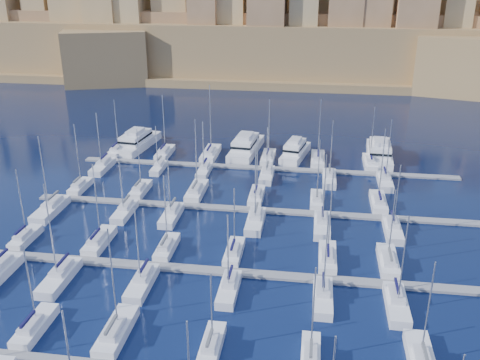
% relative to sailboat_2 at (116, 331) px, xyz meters
% --- Properties ---
extents(ground, '(600.00, 600.00, 0.00)m').
position_rel_sailboat_2_xyz_m(ground, '(12.36, 28.36, -0.76)').
color(ground, black).
rests_on(ground, ground).
extents(pontoon_mid_near, '(84.00, 2.00, 0.40)m').
position_rel_sailboat_2_xyz_m(pontoon_mid_near, '(12.36, 16.36, -0.56)').
color(pontoon_mid_near, slate).
rests_on(pontoon_mid_near, ground).
extents(pontoon_mid_far, '(84.00, 2.00, 0.40)m').
position_rel_sailboat_2_xyz_m(pontoon_mid_far, '(12.36, 38.36, -0.56)').
color(pontoon_mid_far, slate).
rests_on(pontoon_mid_far, ground).
extents(pontoon_far, '(84.00, 2.00, 0.40)m').
position_rel_sailboat_2_xyz_m(pontoon_far, '(12.36, 60.36, -0.56)').
color(pontoon_far, slate).
rests_on(pontoon_far, ground).
extents(sailboat_1, '(2.51, 8.38, 12.26)m').
position_rel_sailboat_2_xyz_m(sailboat_1, '(-10.47, -0.56, -0.03)').
color(sailboat_1, white).
rests_on(sailboat_1, ground).
extents(sailboat_2, '(2.85, 9.51, 14.98)m').
position_rel_sailboat_2_xyz_m(sailboat_2, '(0.00, 0.00, 0.00)').
color(sailboat_2, white).
rests_on(sailboat_2, ground).
extents(sailboat_3, '(2.32, 7.74, 10.70)m').
position_rel_sailboat_2_xyz_m(sailboat_3, '(12.16, -0.87, -0.05)').
color(sailboat_3, white).
rests_on(sailboat_3, ground).
extents(sailboat_4, '(2.24, 7.46, 12.60)m').
position_rel_sailboat_2_xyz_m(sailboat_4, '(23.86, -1.01, -0.03)').
color(sailboat_4, white).
rests_on(sailboat_4, ground).
extents(sailboat_12, '(2.35, 7.84, 12.89)m').
position_rel_sailboat_2_xyz_m(sailboat_12, '(-23.60, 21.18, -0.03)').
color(sailboat_12, white).
rests_on(sailboat_12, ground).
extents(sailboat_13, '(2.74, 9.12, 14.22)m').
position_rel_sailboat_2_xyz_m(sailboat_13, '(-10.99, 21.81, -0.01)').
color(sailboat_13, white).
rests_on(sailboat_13, ground).
extents(sailboat_14, '(2.44, 8.12, 13.23)m').
position_rel_sailboat_2_xyz_m(sailboat_14, '(0.50, 21.32, -0.02)').
color(sailboat_14, white).
rests_on(sailboat_14, ground).
extents(sailboat_15, '(2.47, 8.22, 11.71)m').
position_rel_sailboat_2_xyz_m(sailboat_15, '(11.39, 21.37, -0.04)').
color(sailboat_15, white).
rests_on(sailboat_15, ground).
extents(sailboat_16, '(2.69, 8.98, 14.92)m').
position_rel_sailboat_2_xyz_m(sailboat_16, '(25.95, 21.74, -0.00)').
color(sailboat_16, white).
rests_on(sailboat_16, ground).
extents(sailboat_17, '(2.78, 9.26, 12.70)m').
position_rel_sailboat_2_xyz_m(sailboat_17, '(35.09, 21.88, -0.02)').
color(sailboat_17, white).
rests_on(sailboat_17, ground).
extents(sailboat_19, '(2.92, 9.73, 15.88)m').
position_rel_sailboat_2_xyz_m(sailboat_19, '(-12.49, 10.62, 0.01)').
color(sailboat_19, white).
rests_on(sailboat_19, ground).
extents(sailboat_20, '(2.71, 9.02, 12.90)m').
position_rel_sailboat_2_xyz_m(sailboat_20, '(-0.24, 10.96, -0.02)').
color(sailboat_20, white).
rests_on(sailboat_20, ground).
extents(sailboat_21, '(2.54, 8.47, 12.73)m').
position_rel_sailboat_2_xyz_m(sailboat_21, '(12.26, 11.24, -0.03)').
color(sailboat_21, white).
rests_on(sailboat_21, ground).
extents(sailboat_22, '(2.65, 8.84, 13.69)m').
position_rel_sailboat_2_xyz_m(sailboat_22, '(25.24, 11.05, -0.02)').
color(sailboat_22, white).
rests_on(sailboat_22, ground).
extents(sailboat_23, '(2.76, 9.20, 14.36)m').
position_rel_sailboat_2_xyz_m(sailboat_23, '(35.00, 10.87, -0.01)').
color(sailboat_23, white).
rests_on(sailboat_23, ground).
extents(sailboat_24, '(2.36, 7.86, 14.00)m').
position_rel_sailboat_2_xyz_m(sailboat_24, '(-23.70, 43.19, -0.02)').
color(sailboat_24, white).
rests_on(sailboat_24, ground).
extents(sailboat_25, '(2.48, 8.28, 13.59)m').
position_rel_sailboat_2_xyz_m(sailboat_25, '(-11.07, 43.40, -0.02)').
color(sailboat_25, white).
rests_on(sailboat_25, ground).
extents(sailboat_26, '(2.97, 9.90, 15.72)m').
position_rel_sailboat_2_xyz_m(sailboat_26, '(0.28, 44.19, 0.01)').
color(sailboat_26, white).
rests_on(sailboat_26, ground).
extents(sailboat_27, '(2.62, 8.72, 13.26)m').
position_rel_sailboat_2_xyz_m(sailboat_27, '(12.38, 43.61, -0.02)').
color(sailboat_27, white).
rests_on(sailboat_27, ground).
extents(sailboat_28, '(2.43, 8.12, 12.99)m').
position_rel_sailboat_2_xyz_m(sailboat_28, '(24.06, 43.31, -0.03)').
color(sailboat_28, white).
rests_on(sailboat_28, ground).
extents(sailboat_29, '(2.82, 9.38, 15.38)m').
position_rel_sailboat_2_xyz_m(sailboat_29, '(35.67, 43.94, 0.00)').
color(sailboat_29, white).
rests_on(sailboat_29, ground).
extents(sailboat_30, '(3.18, 10.59, 15.29)m').
position_rel_sailboat_2_xyz_m(sailboat_30, '(-24.60, 32.19, 0.01)').
color(sailboat_30, white).
rests_on(sailboat_30, ground).
extents(sailboat_31, '(2.56, 8.53, 12.42)m').
position_rel_sailboat_2_xyz_m(sailboat_31, '(-10.71, 33.21, -0.03)').
color(sailboat_31, white).
rests_on(sailboat_31, ground).
extents(sailboat_32, '(2.69, 8.96, 13.40)m').
position_rel_sailboat_2_xyz_m(sailboat_32, '(-1.84, 32.99, -0.02)').
color(sailboat_32, white).
rests_on(sailboat_32, ground).
extents(sailboat_33, '(2.86, 9.52, 14.33)m').
position_rel_sailboat_2_xyz_m(sailboat_33, '(13.45, 32.72, -0.01)').
color(sailboat_33, white).
rests_on(sailboat_33, ground).
extents(sailboat_34, '(2.81, 9.38, 14.21)m').
position_rel_sailboat_2_xyz_m(sailboat_34, '(25.10, 32.79, -0.01)').
color(sailboat_34, white).
rests_on(sailboat_34, ground).
extents(sailboat_35, '(2.74, 9.12, 12.99)m').
position_rel_sailboat_2_xyz_m(sailboat_35, '(37.03, 32.92, -0.02)').
color(sailboat_35, white).
rests_on(sailboat_35, ground).
extents(sailboat_36, '(2.67, 8.91, 13.45)m').
position_rel_sailboat_2_xyz_m(sailboat_36, '(-24.07, 65.70, -0.02)').
color(sailboat_36, white).
rests_on(sailboat_36, ground).
extents(sailboat_37, '(2.80, 9.33, 14.91)m').
position_rel_sailboat_2_xyz_m(sailboat_37, '(-12.36, 65.91, -0.00)').
color(sailboat_37, white).
rests_on(sailboat_37, ground).
extents(sailboat_38, '(3.28, 10.95, 17.47)m').
position_rel_sailboat_2_xyz_m(sailboat_38, '(-1.34, 66.70, 0.03)').
color(sailboat_38, white).
rests_on(sailboat_38, ground).
extents(sailboat_39, '(2.89, 9.65, 14.74)m').
position_rel_sailboat_2_xyz_m(sailboat_39, '(12.53, 66.07, -0.00)').
color(sailboat_39, white).
rests_on(sailboat_39, ground).
extents(sailboat_40, '(3.07, 10.25, 15.17)m').
position_rel_sailboat_2_xyz_m(sailboat_40, '(24.02, 66.36, 0.01)').
color(sailboat_40, white).
rests_on(sailboat_40, ground).
extents(sailboat_41, '(2.84, 9.47, 13.92)m').
position_rel_sailboat_2_xyz_m(sailboat_41, '(35.83, 65.98, -0.01)').
color(sailboat_41, white).
rests_on(sailboat_41, ground).
extents(sailboat_42, '(2.82, 9.41, 13.56)m').
position_rel_sailboat_2_xyz_m(sailboat_42, '(-23.54, 54.77, -0.01)').
color(sailboat_42, white).
rests_on(sailboat_42, ground).
extents(sailboat_43, '(2.15, 7.17, 10.80)m').
position_rel_sailboat_2_xyz_m(sailboat_43, '(-10.94, 55.87, -0.05)').
color(sailboat_43, white).
rests_on(sailboat_43, ground).
extents(sailboat_44, '(2.35, 7.84, 12.25)m').
position_rel_sailboat_2_xyz_m(sailboat_44, '(-0.51, 55.54, -0.04)').
color(sailboat_44, white).
rests_on(sailboat_44, ground).
extents(sailboat_45, '(2.69, 8.97, 11.86)m').
position_rel_sailboat_2_xyz_m(sailboat_45, '(13.31, 54.99, -0.03)').
color(sailboat_45, white).
rests_on(sailboat_45, ground).
extents(sailboat_46, '(2.76, 9.18, 13.88)m').
position_rel_sailboat_2_xyz_m(sailboat_46, '(26.54, 54.88, -0.01)').
color(sailboat_46, white).
rests_on(sailboat_46, ground).
extents(sailboat_47, '(2.73, 9.12, 14.52)m').
position_rel_sailboat_2_xyz_m(sailboat_47, '(38.01, 54.92, -0.01)').
color(sailboat_47, white).
rests_on(sailboat_47, ground).
extents(motor_yacht_a, '(7.43, 18.20, 5.25)m').
position_rel_sailboat_2_xyz_m(motor_yacht_a, '(-20.70, 70.36, 0.97)').
color(motor_yacht_a, white).
rests_on(motor_yacht_a, ground).
extents(motor_yacht_b, '(7.11, 18.64, 5.25)m').
position_rel_sailboat_2_xyz_m(motor_yacht_b, '(6.63, 70.61, 0.97)').
color(motor_yacht_b, white).
rests_on(motor_yacht_b, ground).
extents(motor_yacht_c, '(6.99, 14.84, 5.25)m').
position_rel_sailboat_2_xyz_m(motor_yacht_c, '(18.65, 68.72, 0.97)').
color(motor_yacht_c, white).
rests_on(motor_yacht_c, ground).
extents(motor_yacht_d, '(6.64, 18.78, 5.25)m').
position_rel_sailboat_2_xyz_m(motor_yacht_d, '(38.30, 70.74, 0.97)').
color(motor_yacht_d, white).
rests_on(motor_yacht_d, ground).
extents(fortified_city, '(460.00, 108.95, 59.52)m').
position_rel_sailboat_2_xyz_m(fortified_city, '(12.18, 183.62, 13.98)').
color(fortified_city, brown).
rests_on(fortified_city, ground).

